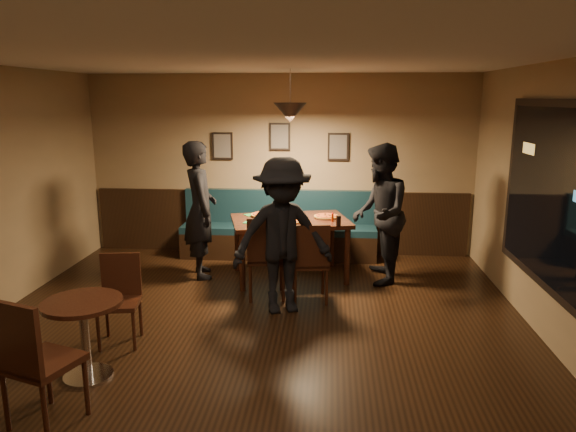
{
  "coord_description": "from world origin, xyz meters",
  "views": [
    {
      "loc": [
        0.8,
        -4.77,
        2.44
      ],
      "look_at": [
        0.26,
        1.89,
        0.95
      ],
      "focal_mm": 33.25,
      "sensor_mm": 36.0,
      "label": 1
    }
  ],
  "objects_px": {
    "diner_front": "(283,236)",
    "cafe_chair_far": "(118,301)",
    "dining_table": "(290,249)",
    "chair_near_right": "(310,261)",
    "soda_glass": "(338,221)",
    "diner_left": "(200,210)",
    "cafe_table": "(85,340)",
    "chair_near_left": "(266,256)",
    "booth_bench": "(278,226)",
    "cafe_chair_near": "(43,360)",
    "tabasco_bottle": "(332,217)",
    "diner_right": "(380,214)"
  },
  "relations": [
    {
      "from": "diner_front",
      "to": "cafe_chair_far",
      "type": "height_order",
      "value": "diner_front"
    },
    {
      "from": "dining_table",
      "to": "chair_near_right",
      "type": "bearing_deg",
      "value": -83.95
    },
    {
      "from": "diner_front",
      "to": "soda_glass",
      "type": "distance_m",
      "value": 1.06
    },
    {
      "from": "diner_left",
      "to": "cafe_chair_far",
      "type": "xyz_separation_m",
      "value": [
        -0.32,
        -2.14,
        -0.49
      ]
    },
    {
      "from": "dining_table",
      "to": "cafe_table",
      "type": "relative_size",
      "value": 2.13
    },
    {
      "from": "chair_near_left",
      "to": "cafe_chair_far",
      "type": "distance_m",
      "value": 1.93
    },
    {
      "from": "dining_table",
      "to": "soda_glass",
      "type": "distance_m",
      "value": 0.88
    },
    {
      "from": "diner_front",
      "to": "chair_near_right",
      "type": "bearing_deg",
      "value": 31.79
    },
    {
      "from": "dining_table",
      "to": "diner_front",
      "type": "xyz_separation_m",
      "value": [
        0.0,
        -1.18,
        0.49
      ]
    },
    {
      "from": "diner_left",
      "to": "booth_bench",
      "type": "bearing_deg",
      "value": -65.47
    },
    {
      "from": "cafe_chair_near",
      "to": "cafe_chair_far",
      "type": "bearing_deg",
      "value": 107.65
    },
    {
      "from": "booth_bench",
      "to": "cafe_table",
      "type": "relative_size",
      "value": 4.14
    },
    {
      "from": "dining_table",
      "to": "cafe_chair_near",
      "type": "height_order",
      "value": "cafe_chair_near"
    },
    {
      "from": "cafe_table",
      "to": "cafe_chair_near",
      "type": "height_order",
      "value": "cafe_chair_near"
    },
    {
      "from": "booth_bench",
      "to": "chair_near_left",
      "type": "height_order",
      "value": "chair_near_left"
    },
    {
      "from": "booth_bench",
      "to": "chair_near_left",
      "type": "relative_size",
      "value": 2.85
    },
    {
      "from": "chair_near_left",
      "to": "diner_front",
      "type": "relative_size",
      "value": 0.58
    },
    {
      "from": "tabasco_bottle",
      "to": "cafe_table",
      "type": "bearing_deg",
      "value": -128.17
    },
    {
      "from": "diner_front",
      "to": "cafe_table",
      "type": "relative_size",
      "value": 2.48
    },
    {
      "from": "diner_right",
      "to": "booth_bench",
      "type": "bearing_deg",
      "value": -122.87
    },
    {
      "from": "chair_near_left",
      "to": "diner_left",
      "type": "height_order",
      "value": "diner_left"
    },
    {
      "from": "booth_bench",
      "to": "chair_near_left",
      "type": "distance_m",
      "value": 1.7
    },
    {
      "from": "cafe_table",
      "to": "diner_right",
      "type": "bearing_deg",
      "value": 45.02
    },
    {
      "from": "cafe_table",
      "to": "cafe_chair_far",
      "type": "height_order",
      "value": "cafe_chair_far"
    },
    {
      "from": "diner_left",
      "to": "tabasco_bottle",
      "type": "height_order",
      "value": "diner_left"
    },
    {
      "from": "dining_table",
      "to": "cafe_chair_far",
      "type": "xyz_separation_m",
      "value": [
        -1.55,
        -2.16,
        0.04
      ]
    },
    {
      "from": "booth_bench",
      "to": "diner_left",
      "type": "height_order",
      "value": "diner_left"
    },
    {
      "from": "booth_bench",
      "to": "cafe_table",
      "type": "xyz_separation_m",
      "value": [
        -1.33,
        -3.8,
        -0.14
      ]
    },
    {
      "from": "booth_bench",
      "to": "soda_glass",
      "type": "distance_m",
      "value": 1.63
    },
    {
      "from": "chair_near_right",
      "to": "cafe_table",
      "type": "xyz_separation_m",
      "value": [
        -1.89,
        -2.03,
        -0.13
      ]
    },
    {
      "from": "chair_near_right",
      "to": "diner_front",
      "type": "distance_m",
      "value": 0.62
    },
    {
      "from": "diner_left",
      "to": "cafe_chair_far",
      "type": "relative_size",
      "value": 2.09
    },
    {
      "from": "booth_bench",
      "to": "chair_near_left",
      "type": "xyz_separation_m",
      "value": [
        0.02,
        -1.7,
        0.03
      ]
    },
    {
      "from": "diner_left",
      "to": "tabasco_bottle",
      "type": "distance_m",
      "value": 1.81
    },
    {
      "from": "diner_left",
      "to": "cafe_table",
      "type": "distance_m",
      "value": 2.9
    },
    {
      "from": "diner_left",
      "to": "chair_near_right",
      "type": "bearing_deg",
      "value": -137.99
    },
    {
      "from": "booth_bench",
      "to": "diner_left",
      "type": "bearing_deg",
      "value": -134.98
    },
    {
      "from": "chair_near_right",
      "to": "soda_glass",
      "type": "height_order",
      "value": "chair_near_right"
    },
    {
      "from": "diner_right",
      "to": "tabasco_bottle",
      "type": "relative_size",
      "value": 13.92
    },
    {
      "from": "diner_left",
      "to": "tabasco_bottle",
      "type": "relative_size",
      "value": 14.02
    },
    {
      "from": "dining_table",
      "to": "diner_left",
      "type": "relative_size",
      "value": 0.82
    },
    {
      "from": "booth_bench",
      "to": "chair_near_right",
      "type": "xyz_separation_m",
      "value": [
        0.56,
        -1.77,
        -0.0
      ]
    },
    {
      "from": "cafe_chair_far",
      "to": "cafe_chair_near",
      "type": "distance_m",
      "value": 1.36
    },
    {
      "from": "chair_near_left",
      "to": "diner_left",
      "type": "bearing_deg",
      "value": 134.77
    },
    {
      "from": "tabasco_bottle",
      "to": "cafe_chair_near",
      "type": "bearing_deg",
      "value": -122.24
    },
    {
      "from": "tabasco_bottle",
      "to": "cafe_table",
      "type": "xyz_separation_m",
      "value": [
        -2.16,
        -2.74,
        -0.53
      ]
    },
    {
      "from": "booth_bench",
      "to": "soda_glass",
      "type": "height_order",
      "value": "booth_bench"
    },
    {
      "from": "cafe_chair_near",
      "to": "diner_right",
      "type": "bearing_deg",
      "value": 70.14
    },
    {
      "from": "diner_left",
      "to": "cafe_chair_near",
      "type": "height_order",
      "value": "diner_left"
    },
    {
      "from": "dining_table",
      "to": "cafe_chair_near",
      "type": "xyz_separation_m",
      "value": [
        -1.58,
        -3.52,
        0.11
      ]
    }
  ]
}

